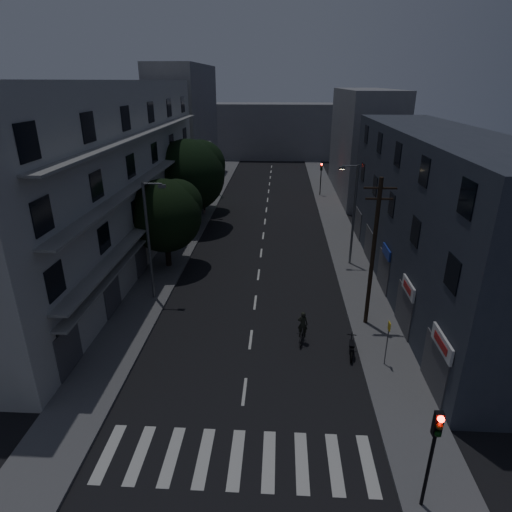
# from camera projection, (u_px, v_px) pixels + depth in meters

# --- Properties ---
(ground) EXTENTS (160.00, 160.00, 0.00)m
(ground) POSITION_uv_depth(u_px,v_px,m) (263.00, 234.00, 41.95)
(ground) COLOR black
(ground) RESTS_ON ground
(sidewalk_left) EXTENTS (3.00, 90.00, 0.15)m
(sidewalk_left) POSITION_uv_depth(u_px,v_px,m) (188.00, 232.00, 42.32)
(sidewalk_left) COLOR #565659
(sidewalk_left) RESTS_ON ground
(sidewalk_right) EXTENTS (3.00, 90.00, 0.15)m
(sidewalk_right) POSITION_uv_depth(u_px,v_px,m) (340.00, 235.00, 41.54)
(sidewalk_right) COLOR #565659
(sidewalk_right) RESTS_ON ground
(crosswalk) EXTENTS (10.90, 3.00, 0.01)m
(crosswalk) POSITION_uv_depth(u_px,v_px,m) (236.00, 459.00, 17.02)
(crosswalk) COLOR beige
(crosswalk) RESTS_ON ground
(lane_markings) EXTENTS (0.15, 60.50, 0.01)m
(lane_markings) POSITION_uv_depth(u_px,v_px,m) (266.00, 215.00, 47.72)
(lane_markings) COLOR beige
(lane_markings) RESTS_ON ground
(building_left) EXTENTS (7.00, 36.00, 14.00)m
(building_left) POSITION_uv_depth(u_px,v_px,m) (108.00, 177.00, 33.45)
(building_left) COLOR #AFAFAA
(building_left) RESTS_ON ground
(building_right) EXTENTS (6.19, 28.00, 11.00)m
(building_right) POSITION_uv_depth(u_px,v_px,m) (433.00, 215.00, 29.08)
(building_right) COLOR #2E333E
(building_right) RESTS_ON ground
(building_far_left) EXTENTS (6.00, 20.00, 16.00)m
(building_far_left) POSITION_uv_depth(u_px,v_px,m) (186.00, 126.00, 60.77)
(building_far_left) COLOR slate
(building_far_left) RESTS_ON ground
(building_far_right) EXTENTS (6.00, 20.00, 13.00)m
(building_far_right) POSITION_uv_depth(u_px,v_px,m) (363.00, 144.00, 54.55)
(building_far_right) COLOR slate
(building_far_right) RESTS_ON ground
(building_far_end) EXTENTS (24.00, 8.00, 10.00)m
(building_far_end) POSITION_uv_depth(u_px,v_px,m) (273.00, 131.00, 81.60)
(building_far_end) COLOR slate
(building_far_end) RESTS_ON ground
(tree_near) EXTENTS (5.67, 5.67, 6.99)m
(tree_near) POSITION_uv_depth(u_px,v_px,m) (166.00, 213.00, 32.89)
(tree_near) COLOR black
(tree_near) RESTS_ON sidewalk_left
(tree_mid) EXTENTS (7.06, 7.06, 8.68)m
(tree_mid) POSITION_uv_depth(u_px,v_px,m) (189.00, 173.00, 41.89)
(tree_mid) COLOR black
(tree_mid) RESTS_ON sidewalk_left
(tree_far) EXTENTS (5.07, 5.07, 6.28)m
(tree_far) POSITION_uv_depth(u_px,v_px,m) (202.00, 176.00, 47.80)
(tree_far) COLOR black
(tree_far) RESTS_ON sidewalk_left
(traffic_signal_near) EXTENTS (0.28, 0.37, 4.10)m
(traffic_signal_near) POSITION_uv_depth(u_px,v_px,m) (435.00, 441.00, 13.89)
(traffic_signal_near) COLOR black
(traffic_signal_near) RESTS_ON sidewalk_right
(traffic_signal_far_right) EXTENTS (0.28, 0.37, 4.10)m
(traffic_signal_far_right) POSITION_uv_depth(u_px,v_px,m) (321.00, 172.00, 54.55)
(traffic_signal_far_right) COLOR black
(traffic_signal_far_right) RESTS_ON sidewalk_right
(traffic_signal_far_left) EXTENTS (0.28, 0.37, 4.10)m
(traffic_signal_far_left) POSITION_uv_depth(u_px,v_px,m) (219.00, 173.00, 54.41)
(traffic_signal_far_left) COLOR black
(traffic_signal_far_left) RESTS_ON sidewalk_left
(street_lamp_left_near) EXTENTS (1.51, 0.25, 8.00)m
(street_lamp_left_near) POSITION_uv_depth(u_px,v_px,m) (150.00, 236.00, 27.77)
(street_lamp_left_near) COLOR slate
(street_lamp_left_near) RESTS_ON sidewalk_left
(street_lamp_right) EXTENTS (1.51, 0.25, 8.00)m
(street_lamp_right) POSITION_uv_depth(u_px,v_px,m) (353.00, 210.00, 33.23)
(street_lamp_right) COLOR #5A5D62
(street_lamp_right) RESTS_ON sidewalk_right
(street_lamp_left_far) EXTENTS (1.51, 0.25, 8.00)m
(street_lamp_left_far) POSITION_uv_depth(u_px,v_px,m) (202.00, 174.00, 46.02)
(street_lamp_left_far) COLOR #595C60
(street_lamp_left_far) RESTS_ON sidewalk_left
(utility_pole) EXTENTS (1.80, 0.24, 9.00)m
(utility_pole) POSITION_uv_depth(u_px,v_px,m) (373.00, 251.00, 24.59)
(utility_pole) COLOR black
(utility_pole) RESTS_ON sidewalk_right
(bus_stop_sign) EXTENTS (0.06, 0.35, 2.52)m
(bus_stop_sign) POSITION_uv_depth(u_px,v_px,m) (388.00, 336.00, 21.82)
(bus_stop_sign) COLOR #595B60
(bus_stop_sign) RESTS_ON sidewalk_right
(motorcycle) EXTENTS (0.51, 1.75, 1.12)m
(motorcycle) POSITION_uv_depth(u_px,v_px,m) (351.00, 349.00, 23.24)
(motorcycle) COLOR black
(motorcycle) RESTS_ON ground
(cyclist) EXTENTS (0.81, 1.63, 1.98)m
(cyclist) POSITION_uv_depth(u_px,v_px,m) (302.00, 332.00, 24.38)
(cyclist) COLOR black
(cyclist) RESTS_ON ground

